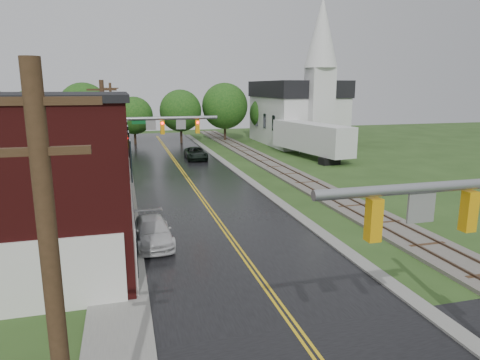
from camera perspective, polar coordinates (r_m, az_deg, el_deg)
name	(u,v)px	position (r m, az deg, el deg)	size (l,w,h in m)	color
main_road	(193,186)	(37.94, -6.31, -0.80)	(10.00, 90.00, 0.02)	black
curb_right	(237,172)	(43.82, -0.35, 1.05)	(0.80, 70.00, 0.12)	gray
sidewalk_left	(120,206)	(32.68, -15.71, -3.36)	(2.40, 50.00, 0.12)	gray
yellow_house	(48,164)	(33.41, -24.28, 1.97)	(8.00, 7.00, 6.40)	tan
darkred_building	(76,157)	(42.24, -21.01, 2.83)	(7.00, 6.00, 4.40)	#3F0F0C
church	(299,105)	(65.54, 7.92, 9.84)	(10.40, 18.40, 20.00)	silver
railroad	(280,169)	(45.18, 5.30, 1.48)	(3.20, 80.00, 0.30)	#59544C
traffic_signal_far	(153,135)	(33.79, -11.54, 5.96)	(7.34, 0.43, 7.20)	gray
utility_pole_a	(58,340)	(7.68, -23.07, -19.03)	(1.80, 0.28, 9.00)	#382616
utility_pole_b	(106,148)	(28.81, -17.47, 4.07)	(1.80, 0.28, 9.00)	#382616
utility_pole_c	(112,122)	(50.69, -16.66, 7.47)	(1.80, 0.28, 9.00)	#382616
tree_left_c	(38,128)	(47.32, -25.33, 6.24)	(6.00, 6.00, 7.65)	black
tree_left_e	(94,120)	(52.66, -18.87, 7.59)	(6.40, 6.40, 8.16)	black
suv_dark	(196,154)	(51.62, -5.92, 3.53)	(2.41, 5.23, 1.45)	black
pickup_white	(153,232)	(24.43, -11.53, -6.76)	(1.96, 4.81, 1.40)	silver
semi_trailer	(311,137)	(53.33, 9.47, 5.61)	(5.22, 13.98, 4.22)	black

